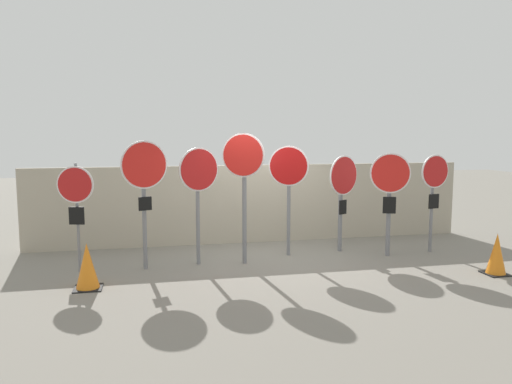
# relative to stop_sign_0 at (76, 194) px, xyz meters

# --- Properties ---
(ground_plane) EXTENTS (40.00, 40.00, 0.00)m
(ground_plane) POSITION_rel_stop_sign_0_xyz_m (3.63, 0.30, -1.44)
(ground_plane) COLOR gray
(fence_back) EXTENTS (10.06, 0.12, 1.78)m
(fence_back) POSITION_rel_stop_sign_0_xyz_m (3.63, 1.80, -0.55)
(fence_back) COLOR #A89E89
(fence_back) RESTS_ON ground
(stop_sign_0) EXTENTS (0.65, 0.19, 1.98)m
(stop_sign_0) POSITION_rel_stop_sign_0_xyz_m (0.00, 0.00, 0.00)
(stop_sign_0) COLOR slate
(stop_sign_0) RESTS_ON ground
(stop_sign_1) EXTENTS (0.83, 0.32, 2.37)m
(stop_sign_1) POSITION_rel_stop_sign_0_xyz_m (1.20, -0.07, 0.25)
(stop_sign_1) COLOR slate
(stop_sign_1) RESTS_ON ground
(stop_sign_2) EXTENTS (0.76, 0.36, 2.24)m
(stop_sign_2) POSITION_rel_stop_sign_0_xyz_m (2.19, 0.05, 0.18)
(stop_sign_2) COLOR slate
(stop_sign_2) RESTS_ON ground
(stop_sign_3) EXTENTS (0.75, 0.41, 2.51)m
(stop_sign_3) POSITION_rel_stop_sign_0_xyz_m (3.03, -0.06, 0.35)
(stop_sign_3) COLOR slate
(stop_sign_3) RESTS_ON ground
(stop_sign_4) EXTENTS (0.76, 0.34, 2.25)m
(stop_sign_4) POSITION_rel_stop_sign_0_xyz_m (4.04, 0.38, 0.20)
(stop_sign_4) COLOR slate
(stop_sign_4) RESTS_ON ground
(stop_sign_5) EXTENTS (0.75, 0.41, 2.04)m
(stop_sign_5) POSITION_rel_stop_sign_0_xyz_m (5.25, 0.50, -0.04)
(stop_sign_5) COLOR slate
(stop_sign_5) RESTS_ON ground
(stop_sign_6) EXTENTS (0.77, 0.29, 2.11)m
(stop_sign_6) POSITION_rel_stop_sign_0_xyz_m (6.03, -0.08, -0.00)
(stop_sign_6) COLOR slate
(stop_sign_6) RESTS_ON ground
(stop_sign_7) EXTENTS (0.69, 0.18, 2.06)m
(stop_sign_7) POSITION_rel_stop_sign_0_xyz_m (7.09, 0.04, 0.04)
(stop_sign_7) COLOR slate
(stop_sign_7) RESTS_ON ground
(traffic_cone_0) EXTENTS (0.41, 0.41, 0.74)m
(traffic_cone_0) POSITION_rel_stop_sign_0_xyz_m (7.30, -1.70, -1.07)
(traffic_cone_0) COLOR black
(traffic_cone_0) RESTS_ON ground
(traffic_cone_1) EXTENTS (0.44, 0.44, 0.75)m
(traffic_cone_1) POSITION_rel_stop_sign_0_xyz_m (0.28, -1.05, -1.06)
(traffic_cone_1) COLOR black
(traffic_cone_1) RESTS_ON ground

